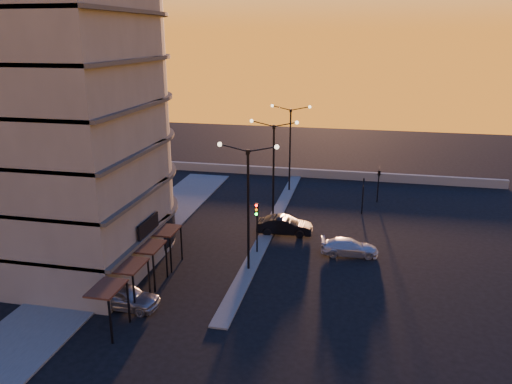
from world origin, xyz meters
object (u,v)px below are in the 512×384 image
object	(u,v)px
car_sedan	(285,226)
traffic_light_main	(257,220)
streetlamp_mid	(274,164)
car_wagon	(350,247)
car_hatchback	(124,296)

from	to	relation	value
car_sedan	traffic_light_main	bearing A→B (deg)	158.23
streetlamp_mid	traffic_light_main	bearing A→B (deg)	-90.00
car_sedan	car_wagon	size ratio (longest dim) A/B	1.06
traffic_light_main	car_hatchback	bearing A→B (deg)	-123.70
streetlamp_mid	car_hatchback	xyz separation A→B (m)	(-6.50, -16.87, -4.82)
streetlamp_mid	car_wagon	xyz separation A→B (m)	(7.17, -5.77, -4.95)
streetlamp_mid	car_hatchback	bearing A→B (deg)	-111.07
streetlamp_mid	car_sedan	size ratio (longest dim) A/B	2.00
car_hatchback	traffic_light_main	bearing A→B (deg)	-31.37
car_hatchback	car_wagon	world-z (taller)	car_hatchback
streetlamp_mid	car_wagon	distance (m)	10.44
traffic_light_main	car_sedan	distance (m)	5.22
traffic_light_main	car_sedan	world-z (taller)	traffic_light_main
streetlamp_mid	car_sedan	world-z (taller)	streetlamp_mid
traffic_light_main	car_hatchback	size ratio (longest dim) A/B	0.93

